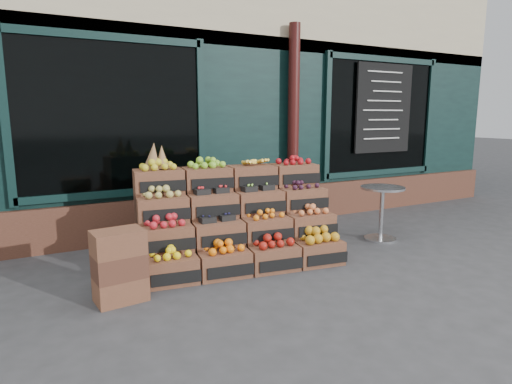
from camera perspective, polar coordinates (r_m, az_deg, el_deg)
name	(u,v)px	position (r m, az deg, el deg)	size (l,w,h in m)	color
ground	(300,273)	(5.00, 5.89, -10.72)	(60.00, 60.00, 0.00)	#363638
shop_facade	(166,85)	(9.37, -11.94, 13.75)	(12.00, 6.24, 4.80)	black
crate_display	(235,224)	(5.30, -2.77, -4.31)	(2.48, 1.45, 1.47)	brown
spare_crates	(119,266)	(4.37, -17.74, -9.37)	(0.50, 0.37, 0.71)	brown
bistro_table	(382,207)	(6.37, 16.41, -1.93)	(0.62, 0.62, 0.78)	silver
shopkeeper	(108,166)	(6.97, -19.16, 3.33)	(0.74, 0.49, 2.03)	#134526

